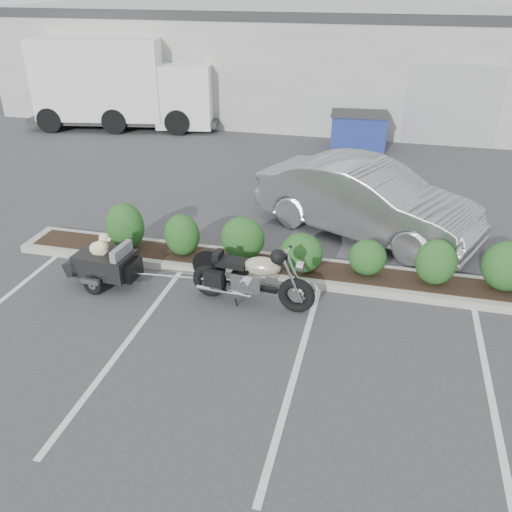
% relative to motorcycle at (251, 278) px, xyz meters
% --- Properties ---
extents(ground, '(90.00, 90.00, 0.00)m').
position_rel_motorcycle_xyz_m(ground, '(-0.12, -0.97, -0.51)').
color(ground, '#38383A').
rests_on(ground, ground).
extents(planter_kerb, '(12.00, 1.00, 0.15)m').
position_rel_motorcycle_xyz_m(planter_kerb, '(0.88, 1.23, -0.44)').
color(planter_kerb, '#9E9E93').
rests_on(planter_kerb, ground).
extents(building, '(26.00, 10.00, 4.00)m').
position_rel_motorcycle_xyz_m(building, '(-0.12, 16.03, 1.49)').
color(building, '#9EA099').
rests_on(building, ground).
extents(motorcycle, '(2.24, 0.76, 1.28)m').
position_rel_motorcycle_xyz_m(motorcycle, '(0.00, 0.00, 0.00)').
color(motorcycle, black).
rests_on(motorcycle, ground).
extents(pet_trailer, '(1.79, 1.01, 1.06)m').
position_rel_motorcycle_xyz_m(pet_trailer, '(-2.78, 0.02, -0.06)').
color(pet_trailer, black).
rests_on(pet_trailer, ground).
extents(sedan, '(5.13, 3.52, 1.60)m').
position_rel_motorcycle_xyz_m(sedan, '(1.70, 3.39, 0.29)').
color(sedan, '#A9AAB0').
rests_on(sedan, ground).
extents(dumpster, '(1.90, 1.38, 1.19)m').
position_rel_motorcycle_xyz_m(dumpster, '(1.02, 9.87, 0.09)').
color(dumpster, navy).
rests_on(dumpster, ground).
extents(delivery_truck, '(7.17, 3.40, 3.15)m').
position_rel_motorcycle_xyz_m(delivery_truck, '(-7.58, 10.81, 1.00)').
color(delivery_truck, white).
rests_on(delivery_truck, ground).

